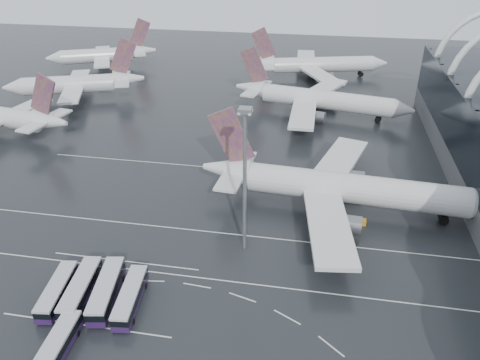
% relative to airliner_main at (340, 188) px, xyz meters
% --- Properties ---
extents(ground, '(420.00, 420.00, 0.00)m').
position_rel_airliner_main_xyz_m(ground, '(-14.61, -25.32, -5.37)').
color(ground, black).
rests_on(ground, ground).
extents(lane_marking_near, '(120.00, 0.25, 0.01)m').
position_rel_airliner_main_xyz_m(lane_marking_near, '(-14.61, -27.32, -5.36)').
color(lane_marking_near, silver).
rests_on(lane_marking_near, ground).
extents(lane_marking_mid, '(120.00, 0.25, 0.01)m').
position_rel_airliner_main_xyz_m(lane_marking_mid, '(-14.61, -13.32, -5.36)').
color(lane_marking_mid, silver).
rests_on(lane_marking_mid, ground).
extents(lane_marking_far, '(120.00, 0.25, 0.01)m').
position_rel_airliner_main_xyz_m(lane_marking_far, '(-14.61, 14.68, -5.36)').
color(lane_marking_far, silver).
rests_on(lane_marking_far, ground).
extents(bus_bay_line_south, '(28.00, 0.25, 0.01)m').
position_rel_airliner_main_xyz_m(bus_bay_line_south, '(-38.61, -41.32, -5.36)').
color(bus_bay_line_south, silver).
rests_on(bus_bay_line_south, ground).
extents(bus_bay_line_north, '(28.00, 0.25, 0.01)m').
position_rel_airliner_main_xyz_m(bus_bay_line_north, '(-38.61, -25.32, -5.36)').
color(bus_bay_line_north, silver).
rests_on(bus_bay_line_north, ground).
extents(airliner_main, '(63.28, 55.36, 21.42)m').
position_rel_airliner_main_xyz_m(airliner_main, '(0.00, 0.00, 0.00)').
color(airliner_main, silver).
rests_on(airliner_main, ground).
extents(airliner_gate_b, '(58.16, 51.46, 20.29)m').
position_rel_airliner_main_xyz_m(airliner_gate_b, '(-6.80, 57.96, -0.29)').
color(airliner_gate_b, silver).
rests_on(airliner_gate_b, ground).
extents(airliner_gate_c, '(56.45, 51.31, 20.36)m').
position_rel_airliner_main_xyz_m(airliner_gate_c, '(-9.00, 100.18, -0.27)').
color(airliner_gate_c, silver).
rests_on(airliner_gate_c, ground).
extents(jet_remote_west, '(46.14, 37.30, 20.08)m').
position_rel_airliner_main_xyz_m(jet_remote_west, '(-96.36, 25.24, -0.18)').
color(jet_remote_west, silver).
rests_on(jet_remote_west, ground).
extents(jet_remote_mid, '(47.08, 38.33, 21.02)m').
position_rel_airliner_main_xyz_m(jet_remote_mid, '(-90.25, 58.31, 0.06)').
color(jet_remote_mid, silver).
rests_on(jet_remote_mid, ground).
extents(jet_remote_far, '(44.35, 36.20, 20.14)m').
position_rel_airliner_main_xyz_m(jet_remote_far, '(-99.34, 99.67, -0.17)').
color(jet_remote_far, silver).
rests_on(jet_remote_far, ground).
extents(bus_row_near_a, '(4.49, 12.68, 3.06)m').
position_rel_airliner_main_xyz_m(bus_row_near_a, '(-45.61, -36.61, -3.69)').
color(bus_row_near_a, '#261543').
rests_on(bus_row_near_a, ground).
extents(bus_row_near_b, '(4.69, 13.74, 3.32)m').
position_rel_airliner_main_xyz_m(bus_row_near_b, '(-41.93, -35.58, -3.54)').
color(bus_row_near_b, '#261543').
rests_on(bus_row_near_b, ground).
extents(bus_row_near_c, '(5.40, 14.10, 3.39)m').
position_rel_airliner_main_xyz_m(bus_row_near_c, '(-37.60, -35.17, -3.50)').
color(bus_row_near_c, '#261543').
rests_on(bus_row_near_c, ground).
extents(bus_row_near_d, '(4.37, 12.99, 3.14)m').
position_rel_airliner_main_xyz_m(bus_row_near_d, '(-33.20, -35.83, -3.64)').
color(bus_row_near_d, '#261543').
rests_on(bus_row_near_d, ground).
extents(bus_row_far_b, '(3.62, 12.52, 3.04)m').
position_rel_airliner_main_xyz_m(bus_row_far_b, '(-39.69, -47.54, -3.69)').
color(bus_row_far_b, '#261543').
rests_on(bus_row_far_b, ground).
extents(floodlight_mast, '(2.17, 2.17, 28.36)m').
position_rel_airliner_main_xyz_m(floodlight_mast, '(-17.62, -17.31, 12.47)').
color(floodlight_mast, gray).
rests_on(floodlight_mast, ground).
extents(gse_cart_belly_a, '(2.20, 1.30, 1.20)m').
position_rel_airliner_main_xyz_m(gse_cart_belly_a, '(4.71, -5.11, -4.76)').
color(gse_cart_belly_a, orange).
rests_on(gse_cart_belly_a, ground).
extents(gse_cart_belly_b, '(2.18, 1.29, 1.19)m').
position_rel_airliner_main_xyz_m(gse_cart_belly_b, '(11.68, 9.63, -4.77)').
color(gse_cart_belly_b, slate).
rests_on(gse_cart_belly_b, ground).
extents(gse_cart_belly_c, '(2.22, 1.31, 1.21)m').
position_rel_airliner_main_xyz_m(gse_cart_belly_c, '(-2.12, -5.89, -4.76)').
color(gse_cart_belly_c, orange).
rests_on(gse_cart_belly_c, ground).
extents(gse_cart_belly_e, '(2.07, 1.23, 1.13)m').
position_rel_airliner_main_xyz_m(gse_cart_belly_e, '(-0.09, 2.62, -4.80)').
color(gse_cart_belly_e, orange).
rests_on(gse_cart_belly_e, ground).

